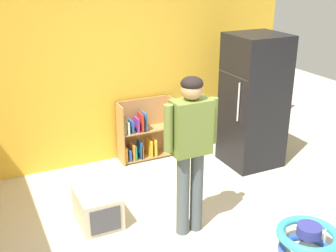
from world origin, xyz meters
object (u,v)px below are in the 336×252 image
bookshelf (142,134)px  baby_walker (308,240)px  refrigerator (254,101)px  standing_person (191,143)px  pet_carrier (98,208)px

bookshelf → baby_walker: bearing=-77.8°
baby_walker → refrigerator: bearing=69.6°
refrigerator → standing_person: 1.89m
standing_person → pet_carrier: standing_person is taller
standing_person → baby_walker: (0.83, -0.84, -0.84)m
bookshelf → baby_walker: bookshelf is taller
baby_walker → bookshelf: bearing=102.2°
bookshelf → baby_walker: (0.58, -2.68, -0.20)m
bookshelf → baby_walker: size_ratio=1.41×
bookshelf → standing_person: bearing=-97.7°
baby_walker → pet_carrier: 2.15m
bookshelf → baby_walker: 2.75m
baby_walker → standing_person: bearing=134.9°
refrigerator → bookshelf: bearing=149.2°
standing_person → baby_walker: standing_person is taller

